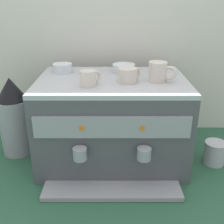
% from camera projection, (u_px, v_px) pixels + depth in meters
% --- Properties ---
extents(ground_plane, '(4.00, 4.00, 0.00)m').
position_uv_depth(ground_plane, '(112.00, 157.00, 1.37)').
color(ground_plane, '#28563D').
extents(tiled_backsplash_wall, '(2.80, 0.03, 1.15)m').
position_uv_depth(tiled_backsplash_wall, '(112.00, 30.00, 1.46)').
color(tiled_backsplash_wall, silver).
rests_on(tiled_backsplash_wall, ground_plane).
extents(espresso_machine, '(0.66, 0.55, 0.40)m').
position_uv_depth(espresso_machine, '(112.00, 121.00, 1.29)').
color(espresso_machine, '#4C4C51').
rests_on(espresso_machine, ground_plane).
extents(ceramic_cup_0, '(0.12, 0.08, 0.08)m').
position_uv_depth(ceramic_cup_0, '(159.00, 72.00, 1.16)').
color(ceramic_cup_0, beige).
rests_on(ceramic_cup_0, espresso_machine).
extents(ceramic_cup_1, '(0.10, 0.10, 0.06)m').
position_uv_depth(ceramic_cup_1, '(128.00, 75.00, 1.16)').
color(ceramic_cup_1, beige).
rests_on(ceramic_cup_1, espresso_machine).
extents(ceramic_cup_2, '(0.09, 0.08, 0.06)m').
position_uv_depth(ceramic_cup_2, '(89.00, 78.00, 1.11)').
color(ceramic_cup_2, beige).
rests_on(ceramic_cup_2, espresso_machine).
extents(ceramic_bowl_0, '(0.09, 0.09, 0.04)m').
position_uv_depth(ceramic_bowl_0, '(63.00, 68.00, 1.31)').
color(ceramic_bowl_0, silver).
rests_on(ceramic_bowl_0, espresso_machine).
extents(ceramic_bowl_1, '(0.11, 0.11, 0.04)m').
position_uv_depth(ceramic_bowl_1, '(124.00, 69.00, 1.30)').
color(ceramic_bowl_1, silver).
rests_on(ceramic_bowl_1, espresso_machine).
extents(coffee_grinder, '(0.16, 0.16, 0.39)m').
position_uv_depth(coffee_grinder, '(15.00, 117.00, 1.35)').
color(coffee_grinder, '#939399').
rests_on(coffee_grinder, ground_plane).
extents(milk_pitcher, '(0.10, 0.10, 0.11)m').
position_uv_depth(milk_pitcher, '(214.00, 153.00, 1.30)').
color(milk_pitcher, '#B7B7BC').
rests_on(milk_pitcher, ground_plane).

